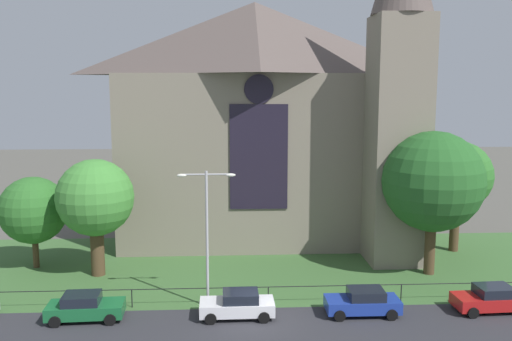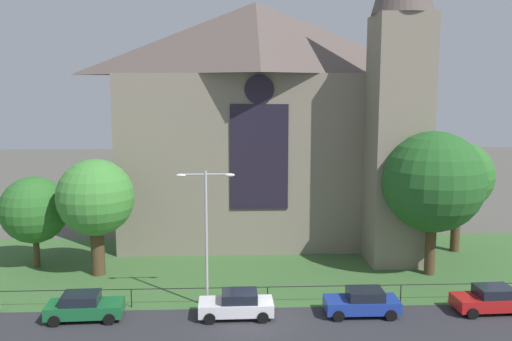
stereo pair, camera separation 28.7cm
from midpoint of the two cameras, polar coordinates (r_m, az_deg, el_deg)
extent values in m
plane|color=#56544C|center=(41.00, -0.77, -9.78)|extent=(160.00, 160.00, 0.00)
cube|color=#2D2D33|center=(29.85, 0.18, -17.00)|extent=(120.00, 8.00, 0.01)
cube|color=#3D6633|center=(39.10, -0.66, -10.69)|extent=(120.00, 20.00, 0.01)
cube|color=gray|center=(47.76, -0.30, 1.45)|extent=(22.00, 12.00, 14.00)
pyramid|color=#594C47|center=(47.58, -0.31, 13.49)|extent=(22.00, 12.00, 6.00)
cube|color=black|center=(41.68, 0.09, 1.39)|extent=(4.40, 0.16, 8.00)
cylinder|color=black|center=(41.36, 0.09, 8.42)|extent=(2.20, 0.15, 2.20)
cube|color=gray|center=(41.39, 14.22, 2.89)|extent=(4.00, 4.00, 18.00)
cylinder|color=black|center=(33.60, 1.03, -11.98)|extent=(32.38, 0.05, 0.05)
cylinder|color=black|center=(34.22, -12.97, -12.80)|extent=(0.06, 0.07, 1.10)
cylinder|color=black|center=(33.80, 1.03, -12.85)|extent=(0.06, 0.07, 1.10)
cylinder|color=black|center=(35.28, 14.57, -12.20)|extent=(0.07, 0.07, 1.10)
cylinder|color=#4C3823|center=(43.26, -22.04, -7.74)|extent=(0.43, 0.43, 2.44)
sphere|color=#2D6B28|center=(42.55, -22.26, -3.82)|extent=(4.81, 4.81, 4.81)
cylinder|color=#4C3823|center=(46.67, 19.71, -5.44)|extent=(0.73, 0.73, 4.04)
sphere|color=#2D6B28|center=(45.90, 19.96, -0.51)|extent=(5.45, 5.45, 5.45)
cylinder|color=#4C3823|center=(40.03, -16.30, -7.95)|extent=(0.93, 0.93, 3.51)
sphere|color=#428C38|center=(39.16, -16.53, -2.70)|extent=(5.27, 5.27, 5.27)
cylinder|color=#4C3823|center=(40.45, 17.38, -7.49)|extent=(0.74, 0.74, 3.97)
sphere|color=#235B23|center=(39.47, 17.67, -1.07)|extent=(6.92, 6.92, 6.92)
cylinder|color=#B2B2B7|center=(32.53, -5.34, -7.18)|extent=(0.16, 0.16, 8.17)
cylinder|color=#B2B2B7|center=(31.74, -6.70, -0.41)|extent=(1.40, 0.10, 0.10)
cylinder|color=#B2B2B7|center=(31.68, -4.17, -0.39)|extent=(1.40, 0.10, 0.10)
ellipsoid|color=white|center=(31.80, -7.96, -0.51)|extent=(0.57, 0.26, 0.20)
ellipsoid|color=white|center=(31.69, -2.90, -0.47)|extent=(0.57, 0.26, 0.20)
cube|color=#196033|center=(33.20, -17.46, -13.55)|extent=(4.27, 1.98, 0.70)
cube|color=black|center=(33.02, -17.86, -12.53)|extent=(2.07, 1.69, 0.55)
cylinder|color=black|center=(33.86, -14.62, -13.51)|extent=(0.65, 0.25, 0.64)
cylinder|color=black|center=(32.22, -15.13, -14.70)|extent=(0.65, 0.25, 0.64)
cylinder|color=black|center=(34.45, -19.59, -13.35)|extent=(0.65, 0.25, 0.64)
cylinder|color=black|center=(32.84, -20.36, -14.50)|extent=(0.65, 0.25, 0.64)
cube|color=silver|center=(32.10, -2.24, -13.93)|extent=(4.21, 1.84, 0.70)
cube|color=black|center=(31.87, -1.88, -12.89)|extent=(2.01, 1.62, 0.55)
cylinder|color=black|center=(31.39, -4.98, -15.07)|extent=(0.64, 0.23, 0.64)
cylinder|color=black|center=(33.04, -4.90, -13.83)|extent=(0.64, 0.23, 0.64)
cylinder|color=black|center=(31.44, 0.57, -14.99)|extent=(0.64, 0.23, 0.64)
cylinder|color=black|center=(33.10, 0.34, -13.75)|extent=(0.64, 0.23, 0.64)
cube|color=#1E3899|center=(32.97, 10.69, -13.45)|extent=(4.21, 1.83, 0.70)
cube|color=black|center=(32.79, 11.07, -12.42)|extent=(2.01, 1.61, 0.55)
cylinder|color=black|center=(31.97, 8.41, -14.68)|extent=(0.64, 0.22, 0.64)
cylinder|color=black|center=(33.61, 7.81, -13.48)|extent=(0.64, 0.22, 0.64)
cylinder|color=black|center=(32.64, 13.65, -14.33)|extent=(0.64, 0.22, 0.64)
cylinder|color=black|center=(34.24, 12.79, -13.19)|extent=(0.64, 0.22, 0.64)
cube|color=#B21919|center=(35.54, 22.88, -12.35)|extent=(4.27, 1.96, 0.70)
cube|color=black|center=(35.42, 23.23, -11.36)|extent=(2.06, 1.68, 0.55)
cylinder|color=black|center=(34.25, 21.34, -13.57)|extent=(0.65, 0.24, 0.64)
cylinder|color=black|center=(35.75, 20.03, -12.56)|extent=(0.65, 0.24, 0.64)
cylinder|color=black|center=(37.06, 24.23, -12.05)|extent=(0.65, 0.24, 0.64)
camera|label=1|loc=(0.14, -90.22, -0.03)|focal=38.61mm
camera|label=2|loc=(0.14, 89.78, 0.03)|focal=38.61mm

